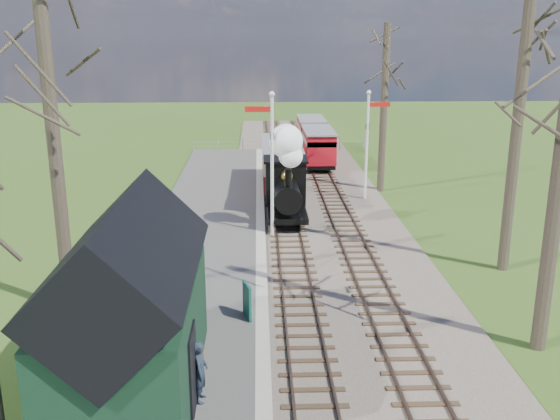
% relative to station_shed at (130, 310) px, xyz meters
% --- Properties ---
extents(distant_hills, '(114.40, 48.00, 22.02)m').
position_rel_station_shed_xyz_m(distant_hills, '(5.70, 60.38, -18.47)').
color(distant_hills, '#385B23').
rests_on(distant_hills, ground).
extents(ballast_bed, '(8.00, 60.00, 0.10)m').
position_rel_station_shed_xyz_m(ballast_bed, '(5.60, 18.00, -2.22)').
color(ballast_bed, brown).
rests_on(ballast_bed, ground).
extents(track_near, '(1.60, 60.00, 0.15)m').
position_rel_station_shed_xyz_m(track_near, '(4.30, 18.00, -2.17)').
color(track_near, brown).
rests_on(track_near, ground).
extents(track_far, '(1.60, 60.00, 0.15)m').
position_rel_station_shed_xyz_m(track_far, '(6.90, 18.00, -2.17)').
color(track_far, brown).
rests_on(track_far, ground).
extents(platform, '(5.00, 44.00, 0.20)m').
position_rel_station_shed_xyz_m(platform, '(0.80, 10.00, -2.17)').
color(platform, '#474442').
rests_on(platform, ground).
extents(coping_strip, '(0.40, 44.00, 0.21)m').
position_rel_station_shed_xyz_m(coping_strip, '(3.10, 10.00, -2.16)').
color(coping_strip, '#B2AD9E').
rests_on(coping_strip, ground).
extents(station_shed, '(3.25, 6.30, 4.78)m').
position_rel_station_shed_xyz_m(station_shed, '(0.00, 0.00, 0.00)').
color(station_shed, black).
rests_on(station_shed, platform).
extents(semaphore_near, '(1.22, 0.24, 6.22)m').
position_rel_station_shed_xyz_m(semaphore_near, '(3.53, 12.00, 1.35)').
color(semaphore_near, silver).
rests_on(semaphore_near, ground).
extents(semaphore_far, '(1.22, 0.24, 5.72)m').
position_rel_station_shed_xyz_m(semaphore_far, '(8.67, 18.00, 1.08)').
color(semaphore_far, silver).
rests_on(semaphore_far, ground).
extents(bare_trees, '(15.51, 22.39, 12.00)m').
position_rel_station_shed_xyz_m(bare_trees, '(5.63, 6.10, 2.94)').
color(bare_trees, '#382D23').
rests_on(bare_trees, ground).
extents(fence_line, '(12.60, 0.08, 1.00)m').
position_rel_station_shed_xyz_m(fence_line, '(4.60, 32.00, -1.72)').
color(fence_line, slate).
rests_on(fence_line, ground).
extents(locomotive, '(1.85, 4.31, 4.62)m').
position_rel_station_shed_xyz_m(locomotive, '(4.29, 14.02, -0.14)').
color(locomotive, black).
rests_on(locomotive, ground).
extents(coach, '(2.16, 7.39, 2.27)m').
position_rel_station_shed_xyz_m(coach, '(4.30, 20.08, -0.71)').
color(coach, black).
rests_on(coach, ground).
extents(red_carriage_a, '(1.92, 4.75, 2.02)m').
position_rel_station_shed_xyz_m(red_carriage_a, '(6.90, 26.10, -0.86)').
color(red_carriage_a, black).
rests_on(red_carriage_a, ground).
extents(red_carriage_b, '(1.92, 4.75, 2.02)m').
position_rel_station_shed_xyz_m(red_carriage_b, '(6.90, 31.60, -0.86)').
color(red_carriage_b, black).
rests_on(red_carriage_b, ground).
extents(sign_board, '(0.29, 0.73, 1.08)m').
position_rel_station_shed_xyz_m(sign_board, '(2.66, 3.81, -1.53)').
color(sign_board, '#104D3F').
rests_on(sign_board, platform).
extents(bench, '(0.56, 1.49, 0.83)m').
position_rel_station_shed_xyz_m(bench, '(1.19, 1.68, -1.68)').
color(bench, '#4C2D1B').
rests_on(bench, platform).
extents(person, '(0.37, 0.56, 1.51)m').
position_rel_station_shed_xyz_m(person, '(1.63, -0.56, -1.31)').
color(person, '#1B2532').
rests_on(person, platform).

